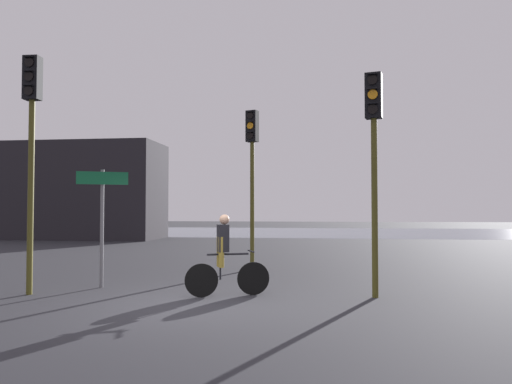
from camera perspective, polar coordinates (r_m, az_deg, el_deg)
name	(u,v)px	position (r m, az deg, el deg)	size (l,w,h in m)	color
ground_plane	(192,306)	(9.16, -7.28, -12.82)	(120.00, 120.00, 0.00)	#28282D
water_strip	(290,232)	(37.65, 3.87, -4.58)	(80.00, 16.00, 0.01)	slate
distant_building	(79,191)	(30.89, -19.55, 0.09)	(9.52, 4.00, 5.54)	black
traffic_light_center	(252,159)	(14.35, -0.45, 3.79)	(0.38, 0.40, 4.56)	#4C4719
traffic_light_near_left	(32,129)	(11.23, -24.27, 6.54)	(0.33, 0.34, 4.86)	#4C4719
traffic_light_near_right	(374,141)	(10.15, 13.34, 5.70)	(0.37, 0.39, 4.42)	#4C4719
direction_sign_post	(102,210)	(11.52, -17.18, -2.03)	(1.01, 0.50, 2.60)	slate
cyclist	(225,255)	(9.99, -3.60, -7.17)	(1.60, 0.74, 1.62)	black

